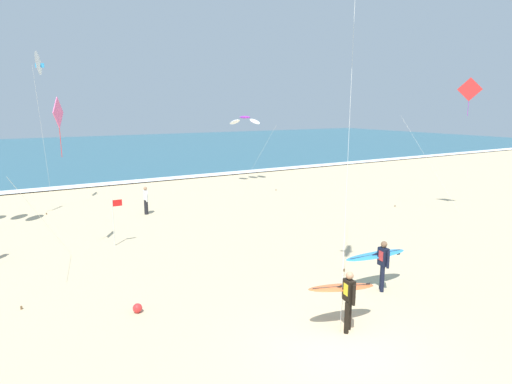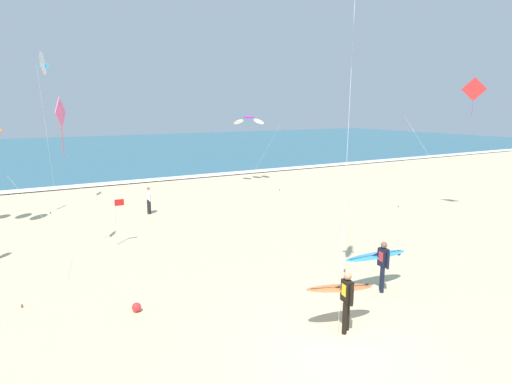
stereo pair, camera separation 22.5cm
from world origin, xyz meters
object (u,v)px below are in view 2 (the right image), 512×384
object	(u,v)px
kite_diamond_rose_mid	(60,118)
lifeguard_flag	(116,217)
surfer_lead	(379,259)
kite_delta_ivory_low	(44,64)
kite_arc_violet_high	(249,120)
surfer_trailing	(344,293)
kite_diamond_scarlet_far	(472,93)
bystander_white_top	(149,200)
beach_ball	(137,307)

from	to	relation	value
kite_diamond_rose_mid	lifeguard_flag	bearing A→B (deg)	12.90
surfer_lead	kite_diamond_rose_mid	world-z (taller)	kite_diamond_rose_mid
kite_delta_ivory_low	lifeguard_flag	size ratio (longest dim) A/B	4.34
kite_arc_violet_high	kite_delta_ivory_low	size ratio (longest dim) A/B	0.58
surfer_trailing	kite_diamond_scarlet_far	xyz separation A→B (m)	(14.70, 6.72, 5.68)
bystander_white_top	lifeguard_flag	xyz separation A→B (m)	(-2.83, -4.88, 0.45)
kite_diamond_rose_mid	kite_diamond_scarlet_far	bearing A→B (deg)	-9.66
kite_delta_ivory_low	surfer_trailing	bearing A→B (deg)	-75.29
kite_arc_violet_high	kite_delta_ivory_low	world-z (taller)	kite_delta_ivory_low
kite_diamond_scarlet_far	beach_ball	distance (m)	20.62
kite_diamond_scarlet_far	beach_ball	bearing A→B (deg)	-171.52
kite_diamond_scarlet_far	kite_delta_ivory_low	bearing A→B (deg)	146.47
kite_delta_ivory_low	bystander_white_top	bearing A→B (deg)	-45.08
kite_diamond_scarlet_far	bystander_white_top	size ratio (longest dim) A/B	4.77
surfer_trailing	lifeguard_flag	xyz separation A→B (m)	(-3.66, 10.64, 0.22)
surfer_trailing	surfer_lead	bearing A→B (deg)	27.25
kite_diamond_scarlet_far	kite_arc_violet_high	bearing A→B (deg)	110.12
kite_delta_ivory_low	beach_ball	bearing A→B (deg)	-87.86
surfer_lead	surfer_trailing	bearing A→B (deg)	-152.75
beach_ball	kite_arc_violet_high	bearing A→B (deg)	52.47
kite_diamond_scarlet_far	kite_arc_violet_high	xyz separation A→B (m)	(-5.53, 15.09, -1.76)
kite_arc_violet_high	surfer_lead	bearing A→B (deg)	-107.38
kite_diamond_rose_mid	kite_arc_violet_high	size ratio (longest dim) A/B	1.20
bystander_white_top	beach_ball	size ratio (longest dim) A/B	5.68
kite_diamond_rose_mid	beach_ball	bearing A→B (deg)	-80.93
surfer_lead	kite_diamond_rose_mid	bearing A→B (deg)	133.99
kite_diamond_rose_mid	kite_diamond_scarlet_far	distance (m)	20.67
kite_arc_violet_high	bystander_white_top	world-z (taller)	kite_arc_violet_high
kite_diamond_scarlet_far	kite_arc_violet_high	size ratio (longest dim) A/B	1.43
surfer_lead	beach_ball	bearing A→B (deg)	162.10
surfer_trailing	lifeguard_flag	size ratio (longest dim) A/B	1.01
kite_diamond_rose_mid	kite_delta_ivory_low	size ratio (longest dim) A/B	0.70
kite_diamond_rose_mid	bystander_white_top	world-z (taller)	kite_diamond_rose_mid
surfer_lead	kite_diamond_rose_mid	size ratio (longest dim) A/B	0.38
kite_diamond_rose_mid	beach_ball	xyz separation A→B (m)	(1.01, -6.34, -5.42)
kite_diamond_scarlet_far	kite_diamond_rose_mid	bearing A→B (deg)	170.34
surfer_lead	kite_diamond_scarlet_far	xyz separation A→B (m)	(11.90, 5.28, 5.67)
kite_diamond_rose_mid	bystander_white_top	xyz separation A→B (m)	(4.81, 5.33, -4.74)
kite_diamond_scarlet_far	beach_ball	xyz separation A→B (m)	(-19.33, -2.88, -6.58)
surfer_trailing	bystander_white_top	distance (m)	15.54
lifeguard_flag	kite_arc_violet_high	bearing A→B (deg)	41.03
surfer_trailing	kite_delta_ivory_low	world-z (taller)	kite_delta_ivory_low
lifeguard_flag	beach_ball	world-z (taller)	lifeguard_flag
bystander_white_top	lifeguard_flag	distance (m)	5.66
bystander_white_top	lifeguard_flag	bearing A→B (deg)	-120.12
kite_arc_violet_high	beach_ball	distance (m)	23.17
kite_diamond_rose_mid	kite_delta_ivory_low	world-z (taller)	kite_delta_ivory_low
surfer_trailing	kite_arc_violet_high	world-z (taller)	kite_arc_violet_high
surfer_trailing	lifeguard_flag	world-z (taller)	lifeguard_flag
kite_diamond_rose_mid	beach_ball	distance (m)	8.40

